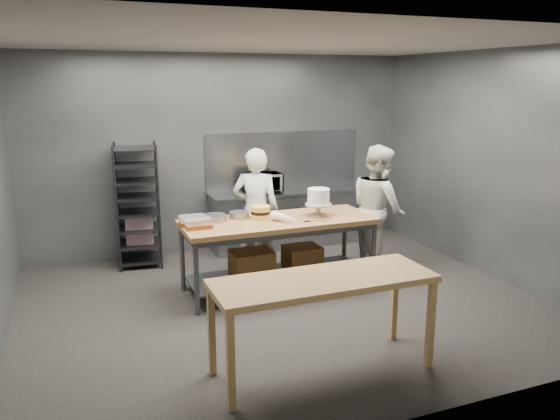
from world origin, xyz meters
name	(u,v)px	position (x,y,z in m)	size (l,w,h in m)	color
ground	(283,303)	(0.00, 0.00, 0.00)	(6.00, 6.00, 0.00)	black
back_wall	(224,153)	(0.00, 2.50, 1.50)	(6.00, 0.04, 3.00)	#4C4F54
work_table	(277,246)	(0.08, 0.44, 0.57)	(2.40, 0.90, 0.92)	brown
near_counter	(323,287)	(-0.25, -1.57, 0.81)	(2.00, 0.70, 0.90)	olive
back_counter	(291,218)	(1.00, 2.18, 0.45)	(2.60, 0.60, 0.90)	slate
splashback_panel	(284,160)	(1.00, 2.48, 1.35)	(2.60, 0.02, 0.90)	slate
speed_rack	(138,206)	(-1.38, 2.10, 0.86)	(0.67, 0.72, 1.75)	black
chef_behind	(256,211)	(0.07, 1.18, 0.87)	(0.63, 0.41, 1.73)	silver
chef_right	(378,209)	(1.64, 0.62, 0.88)	(0.86, 0.67, 1.76)	silver
microwave	(263,183)	(0.53, 2.18, 1.05)	(0.54, 0.37, 0.30)	black
frosted_cake_stand	(318,198)	(0.64, 0.42, 1.15)	(0.34, 0.34, 0.35)	#B3AA8F
layer_cake	(261,212)	(-0.08, 0.56, 1.00)	(0.24, 0.24, 0.16)	#F2D44D
cake_pans	(226,216)	(-0.50, 0.68, 0.96)	(0.59, 0.30, 0.07)	gray
piping_bag	(285,218)	(0.13, 0.26, 0.98)	(0.12, 0.12, 0.38)	white
offset_spatula	(313,221)	(0.47, 0.19, 0.93)	(0.36, 0.02, 0.02)	slate
pastry_clamshells	(195,222)	(-0.93, 0.48, 0.98)	(0.34, 0.39, 0.11)	#9E561F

